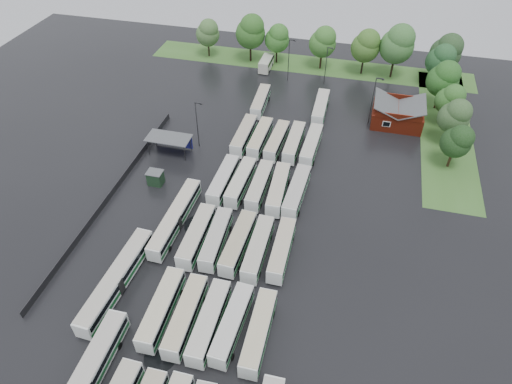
# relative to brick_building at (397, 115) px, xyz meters

# --- Properties ---
(ground) EXTENTS (160.00, 160.00, 0.00)m
(ground) POSITION_rel_brick_building_xyz_m (-24.00, -42.77, -1.87)
(ground) COLOR black
(ground) RESTS_ON ground
(brick_building) EXTENTS (10.07, 8.60, 5.39)m
(brick_building) POSITION_rel_brick_building_xyz_m (0.00, 0.00, 0.00)
(brick_building) COLOR maroon
(brick_building) RESTS_ON ground
(wash_shed) EXTENTS (8.20, 4.20, 3.58)m
(wash_shed) POSITION_rel_brick_building_xyz_m (-41.20, -20.74, 1.12)
(wash_shed) COLOR #2D2D30
(wash_shed) RESTS_ON ground
(utility_hut) EXTENTS (2.70, 2.20, 2.62)m
(utility_hut) POSITION_rel_brick_building_xyz_m (-40.20, -30.17, -0.55)
(utility_hut) COLOR black
(utility_hut) RESTS_ON ground
(grass_strip_north) EXTENTS (80.00, 10.00, 0.01)m
(grass_strip_north) POSITION_rel_brick_building_xyz_m (-22.00, 22.03, -1.86)
(grass_strip_north) COLOR #3C6B29
(grass_strip_north) RESTS_ON ground
(grass_strip_east) EXTENTS (10.00, 50.00, 0.01)m
(grass_strip_east) POSITION_rel_brick_building_xyz_m (10.00, 0.03, -1.86)
(grass_strip_east) COLOR #3C6B29
(grass_strip_east) RESTS_ON ground
(west_fence) EXTENTS (0.10, 50.00, 1.20)m
(west_fence) POSITION_rel_brick_building_xyz_m (-46.20, -34.77, -1.27)
(west_fence) COLOR #2D2D30
(west_fence) RESTS_ON ground
(bus_r1c0) EXTENTS (2.75, 11.57, 3.20)m
(bus_r1c0) POSITION_rel_brick_building_xyz_m (-28.43, -54.93, -0.10)
(bus_r1c0) COLOR white
(bus_r1c0) RESTS_ON ground
(bus_r1c1) EXTENTS (2.69, 11.48, 3.18)m
(bus_r1c1) POSITION_rel_brick_building_xyz_m (-25.01, -55.20, -0.12)
(bus_r1c1) COLOR white
(bus_r1c1) RESTS_ON ground
(bus_r1c2) EXTENTS (2.45, 11.43, 3.18)m
(bus_r1c2) POSITION_rel_brick_building_xyz_m (-21.85, -55.27, -0.12)
(bus_r1c2) COLOR white
(bus_r1c2) RESTS_ON ground
(bus_r1c3) EXTENTS (2.89, 11.20, 3.09)m
(bus_r1c3) POSITION_rel_brick_building_xyz_m (-18.95, -54.86, -0.17)
(bus_r1c3) COLOR white
(bus_r1c3) RESTS_ON ground
(bus_r1c4) EXTENTS (2.53, 11.31, 3.14)m
(bus_r1c4) POSITION_rel_brick_building_xyz_m (-15.46, -55.09, -0.14)
(bus_r1c4) COLOR white
(bus_r1c4) RESTS_ON ground
(bus_r2c0) EXTENTS (2.58, 11.54, 3.21)m
(bus_r2c0) POSITION_rel_brick_building_xyz_m (-28.38, -41.77, -0.10)
(bus_r2c0) COLOR white
(bus_r2c0) RESTS_ON ground
(bus_r2c1) EXTENTS (2.78, 11.15, 3.08)m
(bus_r2c1) POSITION_rel_brick_building_xyz_m (-25.39, -41.56, -0.17)
(bus_r2c1) COLOR white
(bus_r2c1) RESTS_ON ground
(bus_r2c2) EXTENTS (2.85, 11.49, 3.18)m
(bus_r2c2) POSITION_rel_brick_building_xyz_m (-21.97, -41.57, -0.12)
(bus_r2c2) COLOR white
(bus_r2c2) RESTS_ON ground
(bus_r2c3) EXTENTS (2.46, 11.40, 3.17)m
(bus_r2c3) POSITION_rel_brick_building_xyz_m (-18.86, -41.91, -0.12)
(bus_r2c3) COLOR white
(bus_r2c3) RESTS_ON ground
(bus_r2c4) EXTENTS (2.46, 11.01, 3.06)m
(bus_r2c4) POSITION_rel_brick_building_xyz_m (-15.48, -41.22, -0.19)
(bus_r2c4) COLOR white
(bus_r2c4) RESTS_ON ground
(bus_r3c0) EXTENTS (2.60, 11.32, 3.14)m
(bus_r3c0) POSITION_rel_brick_building_xyz_m (-28.40, -28.28, -0.14)
(bus_r3c0) COLOR white
(bus_r3c0) RESTS_ON ground
(bus_r3c1) EXTENTS (2.79, 11.18, 3.09)m
(bus_r3c1) POSITION_rel_brick_building_xyz_m (-25.40, -28.00, -0.17)
(bus_r3c1) COLOR white
(bus_r3c1) RESTS_ON ground
(bus_r3c2) EXTENTS (2.43, 11.06, 3.07)m
(bus_r3c2) POSITION_rel_brick_building_xyz_m (-22.06, -28.06, -0.18)
(bus_r3c2) COLOR white
(bus_r3c2) RESTS_ON ground
(bus_r3c3) EXTENTS (2.93, 11.50, 3.17)m
(bus_r3c3) POSITION_rel_brick_building_xyz_m (-18.79, -28.29, -0.12)
(bus_r3c3) COLOR white
(bus_r3c3) RESTS_ON ground
(bus_r3c4) EXTENTS (2.97, 11.68, 3.22)m
(bus_r3c4) POSITION_rel_brick_building_xyz_m (-15.67, -28.19, -0.09)
(bus_r3c4) COLOR white
(bus_r3c4) RESTS_ON ground
(bus_r4c0) EXTENTS (2.52, 11.41, 3.17)m
(bus_r4c0) POSITION_rel_brick_building_xyz_m (-28.54, -14.45, -0.12)
(bus_r4c0) COLOR white
(bus_r4c0) RESTS_ON ground
(bus_r4c1) EXTENTS (2.62, 11.16, 3.09)m
(bus_r4c1) POSITION_rel_brick_building_xyz_m (-25.34, -14.41, -0.17)
(bus_r4c1) COLOR white
(bus_r4c1) RESTS_ON ground
(bus_r4c2) EXTENTS (2.87, 11.07, 3.05)m
(bus_r4c2) POSITION_rel_brick_building_xyz_m (-22.01, -14.59, -0.19)
(bus_r4c2) COLOR white
(bus_r4c2) RESTS_ON ground
(bus_r4c3) EXTENTS (2.52, 11.16, 3.10)m
(bus_r4c3) POSITION_rel_brick_building_xyz_m (-18.74, -14.34, -0.16)
(bus_r4c3) COLOR white
(bus_r4c3) RESTS_ON ground
(bus_r4c4) EXTENTS (2.82, 11.41, 3.15)m
(bus_r4c4) POSITION_rel_brick_building_xyz_m (-15.40, -14.50, -0.13)
(bus_r4c4) COLOR white
(bus_r4c4) RESTS_ON ground
(bus_r5c0) EXTENTS (2.78, 11.02, 3.04)m
(bus_r5c0) POSITION_rel_brick_building_xyz_m (-28.53, -1.11, -0.19)
(bus_r5c0) COLOR white
(bus_r5c0) RESTS_ON ground
(bus_r5c4) EXTENTS (2.62, 11.56, 3.21)m
(bus_r5c4) POSITION_rel_brick_building_xyz_m (-15.66, -0.63, -0.10)
(bus_r5c4) COLOR white
(bus_r5c4) RESTS_ON ground
(artic_bus_west_a) EXTENTS (2.72, 17.35, 3.21)m
(artic_bus_west_a) POSITION_rel_brick_building_xyz_m (-32.93, -66.07, -0.08)
(artic_bus_west_a) COLOR white
(artic_bus_west_a) RESTS_ON ground
(artic_bus_west_b) EXTENTS (2.66, 16.43, 3.04)m
(artic_bus_west_b) POSITION_rel_brick_building_xyz_m (-32.95, -38.90, -0.18)
(artic_bus_west_b) COLOR white
(artic_bus_west_b) RESTS_ON ground
(artic_bus_west_c) EXTENTS (3.19, 17.28, 3.19)m
(artic_bus_west_c) POSITION_rel_brick_building_xyz_m (-36.18, -52.15, -0.10)
(artic_bus_west_c) COLOR white
(artic_bus_west_c) RESTS_ON ground
(minibus) EXTENTS (2.51, 6.56, 2.86)m
(minibus) POSITION_rel_brick_building_xyz_m (-31.60, 17.00, -0.28)
(minibus) COLOR beige
(minibus) RESTS_ON ground
(tree_north_0) EXTENTS (5.91, 5.91, 9.79)m
(tree_north_0) POSITION_rel_brick_building_xyz_m (-47.46, 20.54, 4.43)
(tree_north_0) COLOR #2F2519
(tree_north_0) RESTS_ON ground
(tree_north_1) EXTENTS (7.27, 7.27, 12.04)m
(tree_north_1) POSITION_rel_brick_building_xyz_m (-36.32, 20.53, 5.88)
(tree_north_1) COLOR black
(tree_north_1) RESTS_ON ground
(tree_north_2) EXTENTS (6.03, 6.03, 9.99)m
(tree_north_2) POSITION_rel_brick_building_xyz_m (-29.80, 21.24, 4.56)
(tree_north_2) COLOR black
(tree_north_2) RESTS_ON ground
(tree_north_3) EXTENTS (6.49, 6.49, 10.75)m
(tree_north_3) POSITION_rel_brick_building_xyz_m (-18.56, 20.76, 5.05)
(tree_north_3) COLOR black
(tree_north_3) RESTS_ON ground
(tree_north_4) EXTENTS (6.74, 6.74, 11.16)m
(tree_north_4) POSITION_rel_brick_building_xyz_m (-8.48, 20.41, 5.32)
(tree_north_4) COLOR black
(tree_north_4) RESTS_ON ground
(tree_north_5) EXTENTS (7.88, 7.88, 13.05)m
(tree_north_5) POSITION_rel_brick_building_xyz_m (-1.50, 20.38, 6.53)
(tree_north_5) COLOR black
(tree_north_5) RESTS_ON ground
(tree_north_6) EXTENTS (7.09, 7.09, 11.74)m
(tree_north_6) POSITION_rel_brick_building_xyz_m (9.42, 20.95, 5.69)
(tree_north_6) COLOR black
(tree_north_6) RESTS_ON ground
(tree_east_0) EXTENTS (5.43, 5.39, 8.93)m
(tree_east_0) POSITION_rel_brick_building_xyz_m (9.85, -12.51, 3.87)
(tree_east_0) COLOR #392716
(tree_east_0) RESTS_ON ground
(tree_east_1) EXTENTS (5.91, 5.91, 9.79)m
(tree_east_1) POSITION_rel_brick_building_xyz_m (9.81, -4.97, 4.43)
(tree_east_1) COLOR #362415
(tree_east_1) RESTS_ON ground
(tree_east_2) EXTENTS (5.56, 5.52, 9.14)m
(tree_east_2) POSITION_rel_brick_building_xyz_m (9.52, 1.98, 4.01)
(tree_east_2) COLOR black
(tree_east_2) RESTS_ON ground
(tree_east_3) EXTENTS (6.65, 6.65, 11.02)m
(tree_east_3) POSITION_rel_brick_building_xyz_m (8.29, 8.21, 5.22)
(tree_east_3) COLOR #302111
(tree_east_3) RESTS_ON ground
(tree_east_4) EXTENTS (6.26, 6.26, 10.37)m
(tree_east_4) POSITION_rel_brick_building_xyz_m (8.29, 18.25, 4.80)
(tree_east_4) COLOR black
(tree_east_4) RESTS_ON ground
(lamp_post_ne) EXTENTS (1.61, 0.31, 10.46)m
(lamp_post_ne) POSITION_rel_brick_building_xyz_m (-5.35, -1.68, 4.21)
(lamp_post_ne) COLOR #2D2D30
(lamp_post_ne) RESTS_ON ground
(lamp_post_nw) EXTENTS (1.49, 0.29, 9.70)m
(lamp_post_nw) POSITION_rel_brick_building_xyz_m (-36.57, -17.68, 3.76)
(lamp_post_nw) COLOR #2D2D30
(lamp_post_nw) RESTS_ON ground
(lamp_post_back_w) EXTENTS (1.55, 0.30, 10.08)m
(lamp_post_back_w) POSITION_rel_brick_building_xyz_m (-25.16, 12.69, 3.99)
(lamp_post_back_w) COLOR #2D2D30
(lamp_post_back_w) RESTS_ON ground
(lamp_post_back_e) EXTENTS (1.39, 0.27, 9.00)m
(lamp_post_back_e) POSITION_rel_brick_building_xyz_m (-16.56, 13.09, 3.36)
(lamp_post_back_e) COLOR #2D2D30
(lamp_post_back_e) RESTS_ON ground
(puddle_0) EXTENTS (4.07, 4.07, 0.01)m
(puddle_0) POSITION_rel_brick_building_xyz_m (-26.50, -60.42, -1.86)
(puddle_0) COLOR black
(puddle_0) RESTS_ON ground
(puddle_2) EXTENTS (5.21, 5.21, 0.01)m
(puddle_2) POSITION_rel_brick_building_xyz_m (-29.26, -37.99, -1.86)
(puddle_2) COLOR black
(puddle_2) RESTS_ON ground
(puddle_3) EXTENTS (3.58, 3.58, 0.01)m
(puddle_3) POSITION_rel_brick_building_xyz_m (-21.30, -43.73, -1.86)
(puddle_3) COLOR black
(puddle_3) RESTS_ON ground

